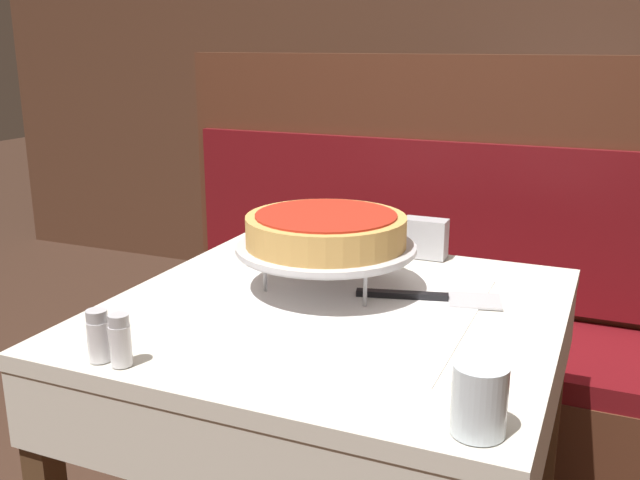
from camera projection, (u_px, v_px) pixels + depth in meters
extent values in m
cube|color=beige|center=(334.00, 313.00, 1.36)|extent=(0.83, 0.83, 0.03)
cube|color=white|center=(334.00, 305.00, 1.35)|extent=(0.52, 0.52, 0.00)
cube|color=beige|center=(334.00, 353.00, 1.38)|extent=(0.83, 0.83, 0.14)
cube|color=#4C331E|center=(256.00, 377.00, 1.94)|extent=(0.05, 0.05, 0.74)
cube|color=#4C331E|center=(546.00, 436.00, 1.65)|extent=(0.05, 0.05, 0.74)
cube|color=#194799|center=(571.00, 171.00, 2.81)|extent=(0.73, 0.73, 0.03)
cube|color=white|center=(571.00, 167.00, 2.80)|extent=(0.45, 0.45, 0.00)
cube|color=#194799|center=(569.00, 189.00, 2.83)|extent=(0.73, 0.73, 0.11)
cube|color=#4C331E|center=(464.00, 278.00, 2.74)|extent=(0.05, 0.05, 0.74)
cube|color=#4C331E|center=(494.00, 236.00, 3.33)|extent=(0.05, 0.05, 0.74)
cube|color=#4C2819|center=(415.00, 400.00, 2.16)|extent=(1.71, 0.49, 0.40)
cube|color=#600F14|center=(418.00, 330.00, 2.10)|extent=(1.67, 0.48, 0.06)
cube|color=#4C2819|center=(442.00, 181.00, 2.18)|extent=(1.71, 0.06, 0.76)
cube|color=#600F14|center=(437.00, 220.00, 2.18)|extent=(1.64, 0.02, 0.48)
cube|color=#4C2D1E|center=(521.00, 53.00, 3.22)|extent=(6.00, 0.04, 2.40)
cylinder|color=#ADADB2|center=(348.00, 254.00, 1.54)|extent=(0.01, 0.01, 0.08)
cylinder|color=#ADADB2|center=(265.00, 273.00, 1.41)|extent=(0.01, 0.01, 0.08)
cylinder|color=#ADADB2|center=(365.00, 287.00, 1.33)|extent=(0.01, 0.01, 0.08)
cylinder|color=#ADADB2|center=(326.00, 254.00, 1.42)|extent=(0.24, 0.24, 0.01)
cylinder|color=silver|center=(326.00, 251.00, 1.42)|extent=(0.35, 0.35, 0.01)
cylinder|color=silver|center=(326.00, 247.00, 1.42)|extent=(0.36, 0.36, 0.01)
cylinder|color=tan|center=(326.00, 230.00, 1.41)|extent=(0.32, 0.32, 0.06)
cylinder|color=#B22819|center=(326.00, 215.00, 1.40)|extent=(0.28, 0.28, 0.01)
cube|color=#BCBCC1|center=(475.00, 301.00, 1.37)|extent=(0.12, 0.11, 0.00)
cube|color=black|center=(402.00, 295.00, 1.39)|extent=(0.18, 0.06, 0.01)
cylinder|color=silver|center=(479.00, 399.00, 0.90)|extent=(0.07, 0.07, 0.09)
cylinder|color=silver|center=(99.00, 341.00, 1.11)|extent=(0.03, 0.03, 0.06)
cylinder|color=#B7B7BC|center=(97.00, 316.00, 1.10)|extent=(0.03, 0.03, 0.02)
cylinder|color=silver|center=(121.00, 345.00, 1.09)|extent=(0.03, 0.03, 0.06)
cylinder|color=#B7B7BC|center=(119.00, 320.00, 1.08)|extent=(0.03, 0.03, 0.02)
cube|color=#B2B2B7|center=(425.00, 238.00, 1.64)|extent=(0.10, 0.05, 0.09)
cube|color=black|center=(574.00, 160.00, 2.88)|extent=(0.11, 0.11, 0.03)
cylinder|color=black|center=(575.00, 140.00, 2.86)|extent=(0.01, 0.01, 0.13)
cylinder|color=gold|center=(576.00, 143.00, 2.89)|extent=(0.04, 0.04, 0.10)
cylinder|color=red|center=(568.00, 144.00, 2.86)|extent=(0.04, 0.04, 0.10)
cylinder|color=#99194C|center=(582.00, 144.00, 2.84)|extent=(0.04, 0.04, 0.10)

